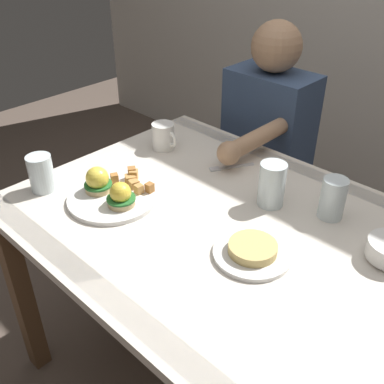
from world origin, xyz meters
The scene contains 10 objects.
ground_plane centered at (0.00, 0.00, 0.00)m, with size 6.00×6.00×0.00m, color brown.
dining_table centered at (0.00, 0.00, 0.63)m, with size 1.20×0.90×0.74m.
eggs_benedict_plate centered at (-0.31, -0.15, 0.77)m, with size 0.27×0.27×0.09m.
coffee_mug centered at (-0.44, 0.19, 0.79)m, with size 0.11×0.08×0.09m.
fork centered at (-0.18, 0.24, 0.74)m, with size 0.10×0.14×0.00m.
water_glass_near centered at (-0.51, -0.26, 0.79)m, with size 0.08×0.08×0.12m.
water_glass_far centered at (0.20, 0.22, 0.79)m, with size 0.07×0.07×0.12m.
water_glass_extra centered at (0.04, 0.16, 0.80)m, with size 0.08×0.08×0.13m.
side_plate centered at (0.15, -0.06, 0.75)m, with size 0.20×0.20×0.04m.
diner_person centered at (-0.29, 0.60, 0.65)m, with size 0.34×0.54×1.14m.
Camera 1 is at (0.64, -0.79, 1.49)m, focal length 42.00 mm.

